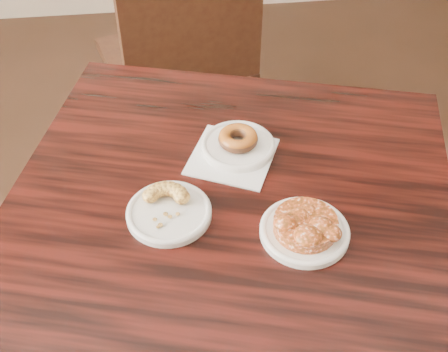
{
  "coord_description": "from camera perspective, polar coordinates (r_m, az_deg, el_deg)",
  "views": [
    {
      "loc": [
        -0.34,
        -0.45,
        1.53
      ],
      "look_at": [
        -0.25,
        0.29,
        0.8
      ],
      "focal_mm": 45.0,
      "sensor_mm": 36.0,
      "label": 1
    }
  ],
  "objects": [
    {
      "name": "cafe_table",
      "position": [
        1.37,
        0.41,
        -13.6
      ],
      "size": [
        1.06,
        1.06,
        0.75
      ],
      "primitive_type": "cube",
      "rotation": [
        0.0,
        0.0,
        -0.28
      ],
      "color": "black",
      "rests_on": "floor"
    },
    {
      "name": "napkin",
      "position": [
        1.16,
        0.83,
        2.0
      ],
      "size": [
        0.22,
        0.22,
        0.0
      ],
      "primitive_type": "cube",
      "rotation": [
        0.0,
        0.0,
        -0.43
      ],
      "color": "white",
      "rests_on": "cafe_table"
    },
    {
      "name": "plate_cruller",
      "position": [
        1.05,
        -5.61,
        -3.77
      ],
      "size": [
        0.16,
        0.16,
        0.01
      ],
      "primitive_type": "cylinder",
      "color": "silver",
      "rests_on": "cafe_table"
    },
    {
      "name": "apple_fritter",
      "position": [
        1.01,
        8.31,
        -4.7
      ],
      "size": [
        0.16,
        0.16,
        0.04
      ],
      "primitive_type": null,
      "color": "#492307",
      "rests_on": "plate_fritter"
    },
    {
      "name": "chair_far",
      "position": [
        2.02,
        -5.07,
        11.61
      ],
      "size": [
        0.61,
        0.61,
        0.9
      ],
      "primitive_type": null,
      "rotation": [
        0.0,
        0.0,
        3.44
      ],
      "color": "black",
      "rests_on": "floor"
    },
    {
      "name": "cruller_fragment",
      "position": [
        1.03,
        -5.68,
        -3.01
      ],
      "size": [
        0.1,
        0.1,
        0.03
      ],
      "primitive_type": null,
      "color": "brown",
      "rests_on": "plate_cruller"
    },
    {
      "name": "plate_donut",
      "position": [
        1.17,
        1.42,
        3.07
      ],
      "size": [
        0.15,
        0.15,
        0.01
      ],
      "primitive_type": "cylinder",
      "color": "white",
      "rests_on": "napkin"
    },
    {
      "name": "glazed_donut",
      "position": [
        1.16,
        1.44,
        3.83
      ],
      "size": [
        0.08,
        0.08,
        0.03
      ],
      "primitive_type": "torus",
      "color": "#8A5514",
      "rests_on": "plate_donut"
    },
    {
      "name": "plate_fritter",
      "position": [
        1.02,
        8.17,
        -5.61
      ],
      "size": [
        0.16,
        0.16,
        0.01
      ],
      "primitive_type": "cylinder",
      "color": "white",
      "rests_on": "cafe_table"
    }
  ]
}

